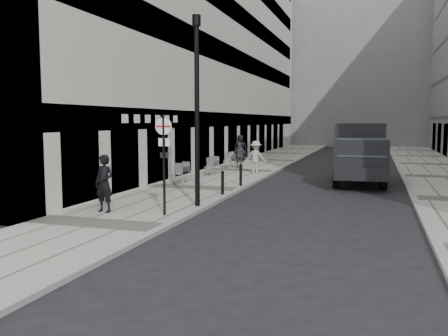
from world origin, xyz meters
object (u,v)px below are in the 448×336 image
(walking_man, at_px, (104,183))
(lamppost, at_px, (197,101))
(sign_post, at_px, (164,151))
(cyclist, at_px, (355,157))
(panel_van, at_px, (359,149))

(walking_man, xyz_separation_m, lamppost, (2.42, 1.92, 2.62))
(sign_post, height_order, lamppost, lamppost)
(cyclist, bearing_deg, sign_post, -93.24)
(panel_van, bearing_deg, lamppost, -122.74)
(walking_man, xyz_separation_m, cyclist, (7.01, 16.70, -0.21))
(sign_post, xyz_separation_m, cyclist, (4.98, 16.57, -1.28))
(lamppost, xyz_separation_m, panel_van, (4.99, 8.88, -2.03))
(sign_post, bearing_deg, lamppost, 76.08)
(lamppost, relative_size, cyclist, 3.02)
(sign_post, xyz_separation_m, lamppost, (0.40, 1.79, 1.56))
(walking_man, height_order, panel_van, panel_van)
(sign_post, relative_size, lamppost, 0.48)
(walking_man, relative_size, lamppost, 0.29)
(lamppost, bearing_deg, walking_man, -141.64)
(lamppost, bearing_deg, cyclist, 72.77)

